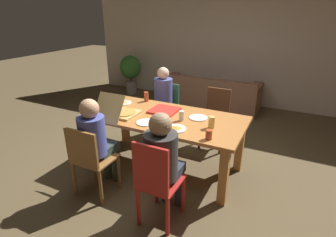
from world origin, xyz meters
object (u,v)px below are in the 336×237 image
at_px(chair_3, 216,115).
at_px(couch, 208,95).
at_px(plate_2, 198,118).
at_px(potted_plant, 131,70).
at_px(pizza_box_1, 121,112).
at_px(plate_1, 175,128).
at_px(drinking_glass_3, 209,135).
at_px(person_2, 162,98).
at_px(person_0, 96,138).
at_px(dining_table, 165,124).
at_px(drinking_glass_0, 182,116).
at_px(chair_1, 157,182).
at_px(drinking_glass_1, 146,97).
at_px(drinking_glass_2, 212,122).
at_px(chair_2, 166,107).
at_px(plate_0, 124,103).
at_px(person_1, 163,157).
at_px(pizza_box_0, 164,110).
at_px(plate_3, 146,122).
at_px(chair_0, 90,158).

relative_size(chair_3, couch, 0.43).
relative_size(plate_2, potted_plant, 0.24).
xyz_separation_m(chair_3, pizza_box_1, (-0.93, -1.18, 0.30)).
relative_size(plate_1, drinking_glass_3, 2.33).
bearing_deg(person_2, chair_3, 7.49).
xyz_separation_m(person_0, person_2, (0.00, 1.61, 0.01)).
bearing_deg(dining_table, drinking_glass_0, -7.86).
relative_size(person_0, couch, 0.54).
bearing_deg(chair_1, couch, 100.69).
height_order(dining_table, drinking_glass_1, drinking_glass_1).
relative_size(chair_3, plate_1, 3.70).
bearing_deg(drinking_glass_1, plate_2, -16.68).
bearing_deg(dining_table, drinking_glass_1, 141.48).
height_order(pizza_box_1, drinking_glass_1, pizza_box_1).
distance_m(plate_1, drinking_glass_2, 0.43).
bearing_deg(couch, chair_2, -97.17).
bearing_deg(drinking_glass_3, potted_plant, 134.92).
height_order(chair_1, plate_0, chair_1).
bearing_deg(plate_0, couch, 78.27).
bearing_deg(pizza_box_1, drinking_glass_1, 90.84).
xyz_separation_m(plate_0, drinking_glass_2, (1.44, -0.27, 0.06)).
bearing_deg(person_0, person_1, -4.02).
xyz_separation_m(plate_2, drinking_glass_3, (0.31, -0.51, 0.05)).
bearing_deg(person_1, couch, 101.11).
bearing_deg(pizza_box_0, drinking_glass_2, -17.86).
xyz_separation_m(person_2, drinking_glass_1, (-0.05, -0.41, 0.14)).
bearing_deg(plate_3, chair_2, 106.50).
bearing_deg(plate_0, chair_0, -75.04).
bearing_deg(drinking_glass_3, plate_1, 170.50).
relative_size(plate_1, drinking_glass_2, 1.79).
bearing_deg(couch, pizza_box_0, -85.86).
height_order(plate_3, drinking_glass_3, drinking_glass_3).
distance_m(pizza_box_1, drinking_glass_2, 1.18).
bearing_deg(drinking_glass_1, person_2, 83.56).
relative_size(chair_1, plate_0, 4.14).
height_order(chair_0, drinking_glass_1, drinking_glass_1).
height_order(chair_1, drinking_glass_0, chair_1).
height_order(dining_table, pizza_box_1, pizza_box_1).
xyz_separation_m(plate_2, drinking_glass_2, (0.24, -0.21, 0.06)).
height_order(chair_2, plate_3, chair_2).
bearing_deg(drinking_glass_2, pizza_box_0, 162.14).
bearing_deg(person_2, person_0, -90.00).
height_order(chair_1, drinking_glass_3, chair_1).
relative_size(chair_0, chair_3, 0.95).
bearing_deg(chair_1, pizza_box_0, 113.76).
relative_size(drinking_glass_1, drinking_glass_2, 1.02).
xyz_separation_m(chair_0, pizza_box_0, (0.39, 1.09, 0.28)).
height_order(plate_0, drinking_glass_2, drinking_glass_2).
xyz_separation_m(pizza_box_1, plate_0, (-0.26, 0.43, -0.04)).
bearing_deg(potted_plant, chair_1, -53.10).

